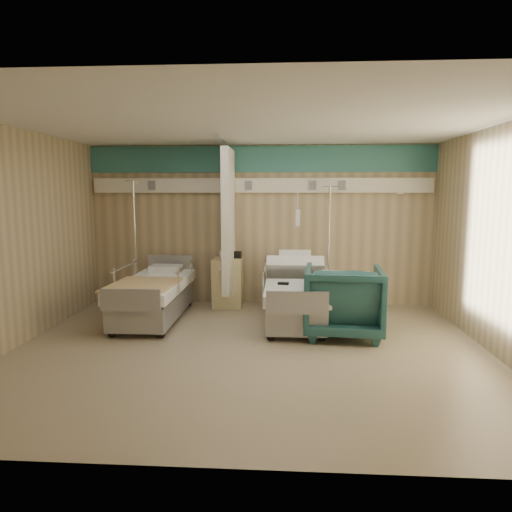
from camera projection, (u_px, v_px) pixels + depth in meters
The scene contains 13 objects.
ground at pixel (250, 350), 5.77m from camera, with size 6.00×5.00×0.00m, color gray.
room_walls at pixel (249, 202), 5.77m from camera, with size 6.04×5.04×2.82m.
bed_right at pixel (295, 302), 6.98m from camera, with size 1.00×2.16×0.63m, color white, non-canonical shape.
bed_left at pixel (154, 300), 7.11m from camera, with size 1.00×2.16×0.63m, color white, non-canonical shape.
bedside_cabinet at pixel (228, 283), 7.92m from camera, with size 0.50×0.48×0.85m, color #D5C485.
visitor_armchair at pixel (343, 301), 6.33m from camera, with size 1.05×1.08×0.98m, color #1E494B.
waffle_blanket at pixel (346, 264), 6.20m from camera, with size 0.66×0.59×0.08m, color silver.
iv_stand_right at pixel (328, 283), 7.85m from camera, with size 0.38×0.38×2.10m.
iv_stand_left at pixel (137, 282), 7.88m from camera, with size 0.39×0.39×2.19m.
call_remote at pixel (283, 283), 6.74m from camera, with size 0.16×0.07×0.04m, color black.
tan_blanket at pixel (143, 285), 6.61m from camera, with size 0.90×1.13×0.04m, color tan.
toiletry_bag at pixel (235, 255), 7.91m from camera, with size 0.21×0.14×0.12m, color black.
white_cup at pixel (222, 254), 7.95m from camera, with size 0.08×0.08×0.12m, color white.
Camera 1 is at (0.43, -5.54, 1.99)m, focal length 32.00 mm.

